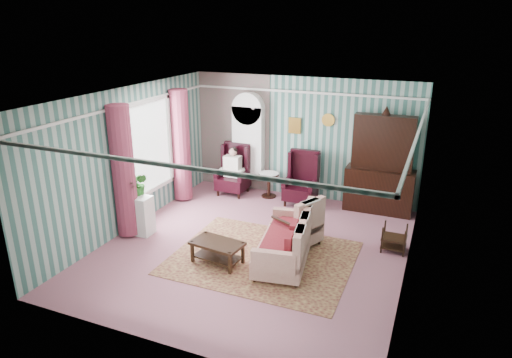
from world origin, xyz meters
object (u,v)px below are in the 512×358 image
at_px(nest_table, 394,238).
at_px(dresser_hutch, 381,161).
at_px(wingback_right, 301,179).
at_px(bookcase, 248,148).
at_px(seated_woman, 233,171).
at_px(coffee_table, 218,252).
at_px(plant_stand, 139,215).
at_px(sofa, 285,234).
at_px(wingback_left, 233,170).
at_px(round_side_table, 269,185).
at_px(floral_armchair, 297,219).

bearing_deg(nest_table, dresser_hutch, 107.39).
bearing_deg(wingback_right, bookcase, 165.43).
distance_m(seated_woman, coffee_table, 3.47).
xyz_separation_m(bookcase, plant_stand, (-1.05, -3.14, -0.72)).
distance_m(dresser_hutch, sofa, 3.26).
bearing_deg(coffee_table, bookcase, 105.01).
distance_m(dresser_hutch, wingback_left, 3.55).
relative_size(round_side_table, floral_armchair, 0.57).
bearing_deg(wingback_left, seated_woman, 0.00).
distance_m(dresser_hutch, coffee_table, 4.29).
bearing_deg(wingback_left, floral_armchair, -40.57).
bearing_deg(wingback_right, seated_woman, 180.00).
distance_m(seated_woman, nest_table, 4.37).
height_order(seated_woman, nest_table, seated_woman).
bearing_deg(coffee_table, round_side_table, 95.41).
relative_size(dresser_hutch, wingback_right, 1.89).
xyz_separation_m(wingback_left, wingback_right, (1.75, 0.00, 0.00)).
xyz_separation_m(nest_table, plant_stand, (-4.87, -1.20, 0.13)).
relative_size(plant_stand, floral_armchair, 0.76).
relative_size(wingback_left, coffee_table, 1.37).
xyz_separation_m(bookcase, wingback_left, (-0.25, -0.39, -0.50)).
height_order(wingback_left, sofa, wingback_left).
distance_m(round_side_table, nest_table, 3.60).
bearing_deg(nest_table, floral_armchair, -166.67).
bearing_deg(coffee_table, plant_stand, 166.74).
height_order(round_side_table, floral_armchair, floral_armchair).
relative_size(sofa, coffee_table, 2.06).
height_order(wingback_left, nest_table, wingback_left).
height_order(dresser_hutch, coffee_table, dresser_hutch).
bearing_deg(wingback_left, dresser_hutch, 4.41).
xyz_separation_m(sofa, coffee_table, (-1.07, -0.54, -0.31)).
height_order(bookcase, wingback_left, bookcase).
bearing_deg(coffee_table, wingback_left, 110.71).
bearing_deg(round_side_table, bookcase, 159.73).
relative_size(bookcase, wingback_left, 1.79).
distance_m(wingback_left, nest_table, 4.37).
distance_m(bookcase, sofa, 3.74).
height_order(dresser_hutch, round_side_table, dresser_hutch).
distance_m(seated_woman, plant_stand, 2.87).
bearing_deg(plant_stand, wingback_right, 47.16).
bearing_deg(wingback_right, dresser_hutch, 8.77).
xyz_separation_m(wingback_left, coffee_table, (1.22, -3.23, -0.42)).
relative_size(dresser_hutch, round_side_table, 3.93).
bearing_deg(coffee_table, sofa, 26.99).
bearing_deg(floral_armchair, round_side_table, 59.25).
distance_m(round_side_table, plant_stand, 3.36).
bearing_deg(dresser_hutch, seated_woman, -175.59).
bearing_deg(seated_woman, floral_armchair, -40.57).
distance_m(dresser_hutch, nest_table, 2.11).
relative_size(bookcase, coffee_table, 2.45).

